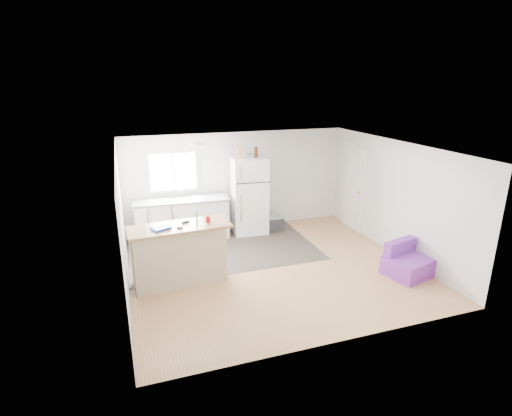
% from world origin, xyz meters
% --- Properties ---
extents(room, '(5.51, 5.01, 2.41)m').
position_xyz_m(room, '(0.00, 0.00, 1.20)').
color(room, '#A97A47').
rests_on(room, ground).
extents(vinyl_zone, '(4.05, 2.50, 0.00)m').
position_xyz_m(vinyl_zone, '(-0.73, 1.25, 0.00)').
color(vinyl_zone, '#2D2522').
rests_on(vinyl_zone, floor).
extents(window, '(1.18, 0.06, 0.98)m').
position_xyz_m(window, '(-1.55, 2.49, 1.55)').
color(window, white).
rests_on(window, back_wall).
extents(interior_door, '(0.11, 0.92, 2.10)m').
position_xyz_m(interior_door, '(2.72, 1.55, 1.02)').
color(interior_door, white).
rests_on(interior_door, right_wall).
extents(ceiling_fixture, '(0.30, 0.30, 0.07)m').
position_xyz_m(ceiling_fixture, '(-1.20, 1.20, 2.36)').
color(ceiling_fixture, white).
rests_on(ceiling_fixture, ceiling).
extents(kitchen_cabinets, '(2.21, 0.82, 1.26)m').
position_xyz_m(kitchen_cabinets, '(-1.44, 2.16, 0.49)').
color(kitchen_cabinets, white).
rests_on(kitchen_cabinets, floor).
extents(peninsula, '(1.84, 0.80, 1.11)m').
position_xyz_m(peninsula, '(-1.83, 0.02, 0.56)').
color(peninsula, tan).
rests_on(peninsula, floor).
extents(refrigerator, '(0.87, 0.83, 1.84)m').
position_xyz_m(refrigerator, '(0.17, 2.10, 0.92)').
color(refrigerator, white).
rests_on(refrigerator, floor).
extents(cooler, '(0.52, 0.36, 0.39)m').
position_xyz_m(cooler, '(0.77, 2.01, 0.20)').
color(cooler, '#2C2C2E').
rests_on(cooler, floor).
extents(purple_seat, '(0.91, 0.88, 0.63)m').
position_xyz_m(purple_seat, '(2.32, -1.07, 0.23)').
color(purple_seat, purple).
rests_on(purple_seat, floor).
extents(cleaner_jug, '(0.14, 0.10, 0.31)m').
position_xyz_m(cleaner_jug, '(-1.02, -0.09, 0.13)').
color(cleaner_jug, white).
rests_on(cleaner_jug, floor).
extents(mop, '(0.24, 0.40, 1.42)m').
position_xyz_m(mop, '(-1.60, -0.13, 0.23)').
color(mop, green).
rests_on(mop, floor).
extents(red_cup, '(0.10, 0.10, 0.12)m').
position_xyz_m(red_cup, '(-1.27, 0.03, 1.17)').
color(red_cup, red).
rests_on(red_cup, peninsula).
extents(blue_tray, '(0.36, 0.32, 0.04)m').
position_xyz_m(blue_tray, '(-2.12, -0.05, 1.13)').
color(blue_tray, '#1334BA').
rests_on(blue_tray, peninsula).
extents(tool_a, '(0.15, 0.10, 0.03)m').
position_xyz_m(tool_a, '(-1.66, 0.15, 1.12)').
color(tool_a, black).
rests_on(tool_a, peninsula).
extents(tool_b, '(0.11, 0.07, 0.03)m').
position_xyz_m(tool_b, '(-1.81, -0.12, 1.12)').
color(tool_b, black).
rests_on(tool_b, peninsula).
extents(cardboard_box, '(0.21, 0.14, 0.30)m').
position_xyz_m(cardboard_box, '(-0.03, 2.04, 1.99)').
color(cardboard_box, '#9F865B').
rests_on(cardboard_box, refrigerator).
extents(bottle_left, '(0.08, 0.08, 0.25)m').
position_xyz_m(bottle_left, '(0.31, 2.00, 1.97)').
color(bottle_left, '#331509').
rests_on(bottle_left, refrigerator).
extents(bottle_right, '(0.09, 0.09, 0.25)m').
position_xyz_m(bottle_right, '(0.36, 2.10, 1.97)').
color(bottle_right, '#331509').
rests_on(bottle_right, refrigerator).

